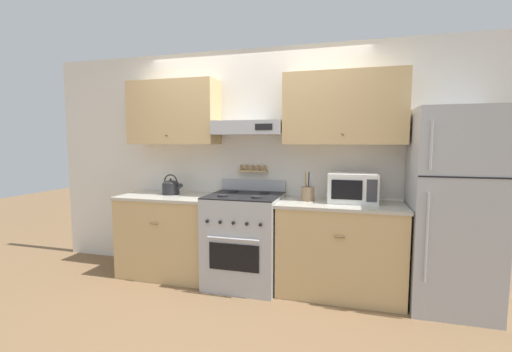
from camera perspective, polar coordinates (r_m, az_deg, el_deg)
ground_plane at (r=3.61m, az=-3.35°, el=-19.12°), size 16.00×16.00×0.00m
wall_back at (r=3.86m, az=-0.03°, el=5.04°), size 5.20×0.46×2.55m
counter_left at (r=4.10m, az=-14.12°, el=-9.40°), size 1.07×0.66×0.92m
counter_right at (r=3.59m, az=13.81°, el=-11.56°), size 1.22×0.66×0.92m
stove_range at (r=3.70m, az=-1.90°, el=-10.44°), size 0.75×0.74×1.09m
refrigerator at (r=3.57m, az=29.84°, el=-4.89°), size 0.71×0.71×1.81m
tea_kettle at (r=4.04m, az=-13.99°, el=-1.76°), size 0.25×0.19×0.23m
microwave at (r=3.53m, az=15.84°, el=-1.89°), size 0.47×0.35×0.29m
utensil_crock at (r=3.55m, az=8.64°, el=-2.86°), size 0.13×0.13×0.29m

